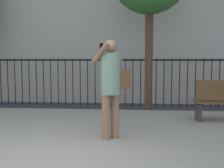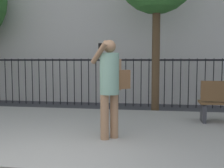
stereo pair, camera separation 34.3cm
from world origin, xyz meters
name	(u,v)px [view 1 (the left image)]	position (x,y,z in m)	size (l,w,h in m)	color
sidewalk	(75,132)	(0.00, 2.20, 0.07)	(28.00, 4.40, 0.15)	gray
iron_fence	(99,76)	(0.00, 5.90, 1.02)	(12.03, 0.04, 1.60)	black
pedestrian_on_phone	(112,82)	(0.82, 1.53, 1.17)	(0.71, 0.67, 1.75)	#936B4C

